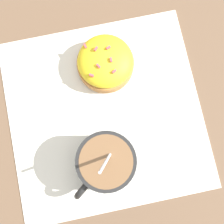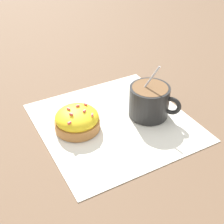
% 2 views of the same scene
% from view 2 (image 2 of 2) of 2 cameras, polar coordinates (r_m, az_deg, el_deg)
% --- Properties ---
extents(ground_plane, '(3.00, 3.00, 0.00)m').
position_cam_2_polar(ground_plane, '(0.65, 0.45, -1.92)').
color(ground_plane, brown).
extents(paper_napkin, '(0.32, 0.32, 0.00)m').
position_cam_2_polar(paper_napkin, '(0.65, 0.45, -1.82)').
color(paper_napkin, white).
rests_on(paper_napkin, ground_plane).
extents(coffee_cup, '(0.09, 0.10, 0.12)m').
position_cam_2_polar(coffee_cup, '(0.65, 6.91, 2.19)').
color(coffee_cup, black).
rests_on(coffee_cup, paper_napkin).
extents(frosted_pastry, '(0.09, 0.09, 0.05)m').
position_cam_2_polar(frosted_pastry, '(0.62, -6.40, -1.41)').
color(frosted_pastry, '#B2753D').
rests_on(frosted_pastry, paper_napkin).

